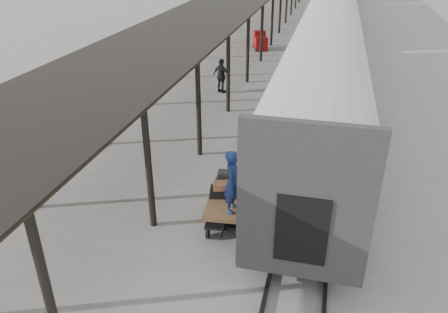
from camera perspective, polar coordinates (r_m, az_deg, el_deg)
ground at (r=15.03m, az=-1.50°, el=-5.26°), size 160.00×160.00×0.00m
rails at (r=46.91m, az=13.93°, el=16.59°), size 1.54×150.00×0.12m
baggage_cart at (r=13.52m, az=0.70°, el=-6.08°), size 1.46×2.50×0.86m
suitcase_stack at (r=13.57m, az=0.42°, el=-3.80°), size 1.14×1.18×0.59m
luggage_tug at (r=34.91m, az=4.75°, el=14.76°), size 1.39×1.74×1.34m
porter at (r=12.32m, az=1.17°, el=-3.31°), size 0.50×0.72×1.90m
pedestrian at (r=24.73m, az=-0.32°, el=10.48°), size 1.22×0.89×1.92m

